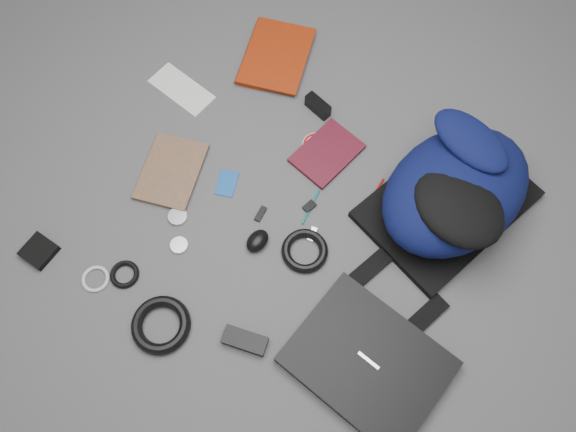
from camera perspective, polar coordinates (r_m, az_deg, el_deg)
The scene contains 24 objects.
ground at distance 1.67m, azimuth 0.00°, elevation -0.27°, with size 4.00×4.00×0.00m, color #4F4F51.
backpack at distance 1.65m, azimuth 16.67°, elevation 2.53°, with size 0.37×0.53×0.22m, color black, non-canonical shape.
laptop at distance 1.55m, azimuth 8.09°, elevation -14.44°, with size 0.39×0.31×0.04m, color black.
textbook_red at distance 1.98m, azimuth -4.26°, elevation 16.47°, with size 0.21×0.28×0.03m, color maroon.
comic_book at distance 1.79m, azimuth -14.33°, elevation 5.05°, with size 0.17×0.24×0.02m, color orange.
envelope at distance 1.92m, azimuth -10.76°, elevation 12.54°, with size 0.22×0.10×0.00m, color silver.
dvd_case at distance 1.76m, azimuth 3.97°, elevation 6.38°, with size 0.15×0.21×0.02m, color #3F0C16.
compact_camera at distance 1.83m, azimuth 3.05°, elevation 11.10°, with size 0.09×0.03×0.05m, color black.
sticker_disc at distance 1.78m, azimuth 2.83°, elevation 7.28°, with size 0.08×0.08×0.00m, color silver.
pen_teal at distance 1.68m, azimuth 2.33°, elevation 0.96°, with size 0.01×0.01×0.12m, color #0C6C64.
pen_red at distance 1.71m, azimuth 8.64°, elevation 2.03°, with size 0.01×0.01×0.13m, color #9B140B.
id_badge at distance 1.72m, azimuth -6.23°, elevation 3.31°, with size 0.06×0.09×0.00m, color #154EA3.
usb_black at distance 1.67m, azimuth -2.80°, elevation 0.23°, with size 0.02×0.05×0.01m, color black.
usb_silver at distance 1.64m, azimuth 2.49°, elevation -1.87°, with size 0.02×0.04×0.01m, color silver.
key_fob at distance 1.68m, azimuth 2.19°, elevation 0.99°, with size 0.02×0.04×0.01m, color black.
mouse at distance 1.62m, azimuth -3.12°, elevation -2.54°, with size 0.05×0.08×0.04m, color black.
headphone_left at distance 1.69m, azimuth -11.13°, elevation -0.06°, with size 0.06×0.06×0.01m, color silver.
headphone_right at distance 1.66m, azimuth -11.00°, elevation -2.95°, with size 0.05×0.05×0.01m, color silver.
cable_coil at distance 1.62m, azimuth 1.71°, elevation -3.55°, with size 0.14×0.14×0.03m, color black.
power_brick at distance 1.55m, azimuth -4.40°, elevation -12.49°, with size 0.12×0.05×0.03m, color black.
power_cord_coil at distance 1.59m, azimuth -12.78°, elevation -10.74°, with size 0.16×0.16×0.03m, color black.
pouch at distance 1.77m, azimuth -23.97°, elevation -3.27°, with size 0.09×0.09×0.02m, color black.
earbud_coil at distance 1.66m, azimuth -16.27°, elevation -5.71°, with size 0.08×0.08×0.02m, color black.
white_cable_coil at distance 1.69m, azimuth -18.97°, elevation -6.06°, with size 0.08×0.08×0.01m, color silver.
Camera 1 is at (0.34, -0.55, 1.54)m, focal length 35.00 mm.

